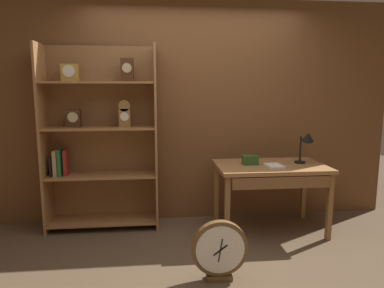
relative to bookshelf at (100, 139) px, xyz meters
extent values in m
plane|color=brown|center=(1.09, -1.18, -1.02)|extent=(10.00, 10.00, 0.00)
cube|color=brown|center=(1.09, 0.20, 0.28)|extent=(4.80, 0.05, 2.60)
cube|color=#9E6B3D|center=(-0.59, -0.05, 0.00)|extent=(0.02, 0.38, 2.05)
cube|color=#9E6B3D|center=(0.62, -0.05, 0.00)|extent=(0.03, 0.38, 2.05)
cube|color=brown|center=(0.02, 0.14, 0.00)|extent=(1.24, 0.01, 2.05)
cube|color=#9E6B3D|center=(0.02, -0.05, -0.94)|extent=(1.19, 0.36, 0.02)
cube|color=#9E6B3D|center=(0.02, -0.05, -0.41)|extent=(1.19, 0.36, 0.02)
cube|color=#9E6B3D|center=(0.02, -0.05, 0.13)|extent=(1.19, 0.36, 0.02)
cube|color=#9E6B3D|center=(0.02, -0.05, 0.62)|extent=(1.19, 0.36, 0.02)
cube|color=#B28C38|center=(-0.28, -0.02, 0.72)|extent=(0.17, 0.11, 0.18)
cylinder|color=silver|center=(-0.28, -0.08, 0.74)|extent=(0.13, 0.01, 0.13)
cube|color=#472816|center=(-0.27, -0.03, 0.24)|extent=(0.14, 0.09, 0.19)
cylinder|color=#C6B78C|center=(-0.27, -0.08, 0.25)|extent=(0.11, 0.01, 0.11)
cube|color=#472816|center=(0.32, -0.03, 0.75)|extent=(0.13, 0.10, 0.25)
cylinder|color=#C6B78C|center=(0.32, -0.08, 0.77)|extent=(0.10, 0.01, 0.10)
cube|color=olive|center=(0.29, -0.05, 0.24)|extent=(0.12, 0.08, 0.20)
cylinder|color=olive|center=(0.29, -0.05, 0.37)|extent=(0.12, 0.08, 0.12)
cylinder|color=silver|center=(0.29, -0.10, 0.25)|extent=(0.09, 0.01, 0.09)
cube|color=black|center=(-0.52, -0.05, -0.29)|extent=(0.02, 0.14, 0.21)
cube|color=tan|center=(-0.47, -0.05, -0.25)|extent=(0.04, 0.16, 0.28)
cube|color=#236638|center=(-0.43, -0.05, -0.25)|extent=(0.03, 0.17, 0.30)
cube|color=maroon|center=(-0.37, -0.04, -0.25)|extent=(0.04, 0.12, 0.28)
cube|color=#9E6B3D|center=(1.87, -0.31, -0.29)|extent=(1.18, 0.73, 0.04)
cube|color=olive|center=(1.32, -0.63, -0.66)|extent=(0.05, 0.05, 0.71)
cube|color=olive|center=(2.41, -0.63, -0.66)|extent=(0.05, 0.05, 0.71)
cube|color=olive|center=(1.32, 0.01, -0.66)|extent=(0.05, 0.05, 0.71)
cube|color=olive|center=(2.41, 0.01, -0.66)|extent=(0.05, 0.05, 0.71)
cube|color=brown|center=(1.87, -0.66, -0.38)|extent=(1.00, 0.03, 0.12)
cylinder|color=black|center=(2.22, -0.27, -0.26)|extent=(0.12, 0.12, 0.02)
cylinder|color=black|center=(2.22, -0.27, -0.11)|extent=(0.02, 0.02, 0.28)
cone|color=black|center=(2.28, -0.32, 0.03)|extent=(0.16, 0.18, 0.14)
cube|color=#2D5123|center=(1.64, -0.28, -0.22)|extent=(0.16, 0.12, 0.10)
cube|color=silver|center=(1.86, -0.44, -0.25)|extent=(0.17, 0.23, 0.02)
cube|color=brown|center=(1.13, -1.27, -1.00)|extent=(0.21, 0.11, 0.04)
cylinder|color=brown|center=(1.13, -1.27, -0.74)|extent=(0.47, 0.06, 0.47)
cylinder|color=white|center=(1.13, -1.30, -0.74)|extent=(0.40, 0.01, 0.40)
cube|color=black|center=(1.13, -1.30, -0.74)|extent=(0.12, 0.01, 0.09)
cube|color=black|center=(1.13, -1.30, -0.74)|extent=(0.04, 0.01, 0.20)
camera|label=1|loc=(0.63, -3.86, 0.53)|focal=31.97mm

